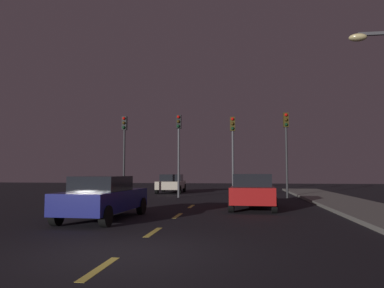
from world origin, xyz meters
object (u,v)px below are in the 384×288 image
object	(u,v)px
traffic_signal_center_left	(179,140)
traffic_signal_center_right	(233,141)
car_adjacent_lane	(104,197)
car_stopped_ahead	(253,191)
traffic_signal_far_left	(124,141)
traffic_signal_far_right	(286,139)
car_oncoming_far	(171,183)

from	to	relation	value
traffic_signal_center_left	traffic_signal_center_right	world-z (taller)	traffic_signal_center_left
car_adjacent_lane	car_stopped_ahead	bearing A→B (deg)	40.68
traffic_signal_center_right	car_stopped_ahead	size ratio (longest dim) A/B	1.14
traffic_signal_far_left	traffic_signal_far_right	size ratio (longest dim) A/B	1.00
car_stopped_ahead	car_adjacent_lane	world-z (taller)	car_stopped_ahead
car_oncoming_far	car_adjacent_lane	bearing A→B (deg)	-87.13
traffic_signal_center_left	car_oncoming_far	world-z (taller)	traffic_signal_center_left
traffic_signal_center_right	car_stopped_ahead	distance (m)	7.39
traffic_signal_far_left	car_adjacent_lane	distance (m)	11.97
traffic_signal_center_left	traffic_signal_far_right	bearing A→B (deg)	-0.00
traffic_signal_center_left	car_stopped_ahead	bearing A→B (deg)	-56.37
traffic_signal_center_right	car_oncoming_far	size ratio (longest dim) A/B	1.19
traffic_signal_center_right	car_oncoming_far	xyz separation A→B (m)	(-5.00, 5.44, -2.84)
traffic_signal_center_left	car_adjacent_lane	bearing A→B (deg)	-93.46
traffic_signal_far_left	traffic_signal_far_right	distance (m)	10.46
traffic_signal_far_right	car_stopped_ahead	world-z (taller)	traffic_signal_far_right
traffic_signal_far_right	car_adjacent_lane	bearing A→B (deg)	-123.70
traffic_signal_far_right	traffic_signal_center_left	bearing A→B (deg)	180.00
traffic_signal_far_left	car_oncoming_far	world-z (taller)	traffic_signal_far_left
traffic_signal_far_right	car_oncoming_far	distance (m)	10.37
car_adjacent_lane	car_oncoming_far	world-z (taller)	car_adjacent_lane
car_adjacent_lane	car_oncoming_far	distance (m)	16.68
traffic_signal_far_left	traffic_signal_center_right	xyz separation A→B (m)	(7.14, -0.00, -0.11)
traffic_signal_far_left	car_oncoming_far	bearing A→B (deg)	68.56
traffic_signal_center_left	traffic_signal_center_right	distance (m)	3.49
traffic_signal_far_left	traffic_signal_center_right	bearing A→B (deg)	-0.00
car_oncoming_far	car_stopped_ahead	bearing A→B (deg)	-63.76
traffic_signal_center_right	car_adjacent_lane	distance (m)	12.30
car_stopped_ahead	car_adjacent_lane	xyz separation A→B (m)	(-5.18, -4.45, -0.02)
traffic_signal_center_left	car_adjacent_lane	size ratio (longest dim) A/B	1.17
car_adjacent_lane	traffic_signal_far_left	bearing A→B (deg)	104.84
traffic_signal_far_right	car_oncoming_far	xyz separation A→B (m)	(-8.32, 5.44, -2.97)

